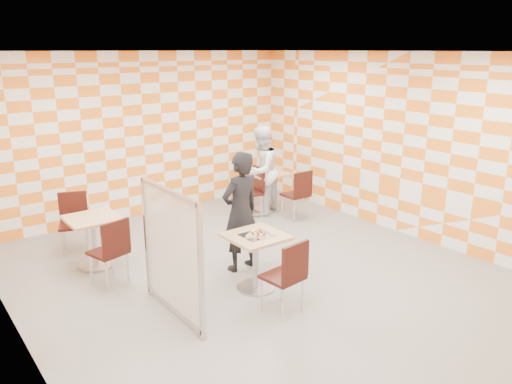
% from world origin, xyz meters
% --- Properties ---
extents(room_shell, '(7.00, 7.00, 7.00)m').
position_xyz_m(room_shell, '(0.00, 0.54, 1.50)').
color(room_shell, gray).
rests_on(room_shell, ground).
extents(main_table, '(0.70, 0.70, 0.75)m').
position_xyz_m(main_table, '(-0.26, -0.27, 0.51)').
color(main_table, tan).
rests_on(main_table, ground).
extents(second_table, '(0.70, 0.70, 0.75)m').
position_xyz_m(second_table, '(1.93, 2.26, 0.51)').
color(second_table, tan).
rests_on(second_table, ground).
extents(empty_table, '(0.70, 0.70, 0.75)m').
position_xyz_m(empty_table, '(-1.68, 1.68, 0.51)').
color(empty_table, tan).
rests_on(empty_table, ground).
extents(chair_main_front, '(0.46, 0.47, 0.92)m').
position_xyz_m(chair_main_front, '(-0.36, -1.02, 0.54)').
color(chair_main_front, black).
rests_on(chair_main_front, ground).
extents(chair_second_front, '(0.42, 0.43, 0.92)m').
position_xyz_m(chair_second_front, '(2.03, 1.46, 0.54)').
color(chair_second_front, black).
rests_on(chair_second_front, ground).
extents(chair_second_side, '(0.50, 0.49, 0.92)m').
position_xyz_m(chair_second_side, '(1.52, 2.14, 0.54)').
color(chair_second_side, black).
rests_on(chair_second_side, ground).
extents(chair_empty_near, '(0.52, 0.52, 0.92)m').
position_xyz_m(chair_empty_near, '(-1.70, 0.94, 0.54)').
color(chair_empty_near, black).
rests_on(chair_empty_near, ground).
extents(chair_empty_far, '(0.55, 0.55, 0.92)m').
position_xyz_m(chair_empty_far, '(-1.71, 2.44, 0.54)').
color(chair_empty_far, black).
rests_on(chair_empty_far, ground).
extents(partition, '(0.08, 1.38, 1.55)m').
position_xyz_m(partition, '(-1.43, -0.22, 0.79)').
color(partition, white).
rests_on(partition, ground).
extents(man_dark, '(0.66, 0.46, 1.70)m').
position_xyz_m(man_dark, '(-0.05, 0.36, 0.85)').
color(man_dark, black).
rests_on(man_dark, ground).
extents(man_white, '(1.01, 0.92, 1.68)m').
position_xyz_m(man_white, '(1.68, 2.14, 0.84)').
color(man_white, white).
rests_on(man_white, ground).
extents(pizza_on_foil, '(0.40, 0.40, 0.04)m').
position_xyz_m(pizza_on_foil, '(-0.26, -0.29, 0.77)').
color(pizza_on_foil, silver).
rests_on(pizza_on_foil, main_table).
extents(sport_bottle, '(0.06, 0.06, 0.20)m').
position_xyz_m(sport_bottle, '(1.83, 2.34, 0.84)').
color(sport_bottle, white).
rests_on(sport_bottle, second_table).
extents(soda_bottle, '(0.07, 0.07, 0.23)m').
position_xyz_m(soda_bottle, '(2.03, 2.36, 0.85)').
color(soda_bottle, black).
rests_on(soda_bottle, second_table).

